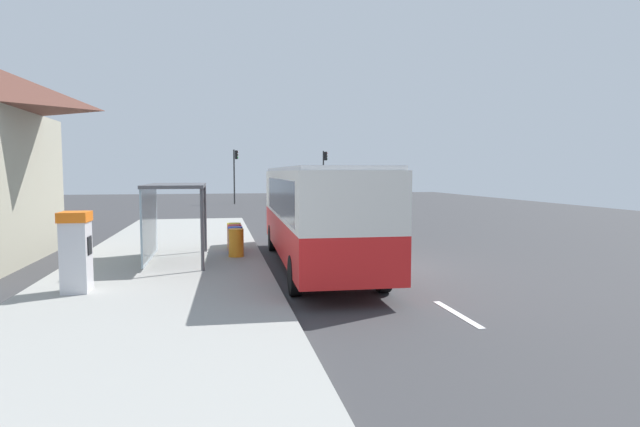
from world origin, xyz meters
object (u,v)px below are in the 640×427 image
Objects in this scene: bus at (316,210)px; traffic_light_near_side at (324,169)px; recycling_bin_orange at (236,243)px; ticket_machine at (76,251)px; recycling_bin_yellow at (234,235)px; recycling_bin_blue at (235,240)px; sedan_far at (285,193)px; white_van at (317,196)px; sedan_near at (298,198)px; traffic_light_far_side at (235,168)px; recycling_bin_red at (235,238)px; bus_shelter at (166,202)px.

bus is 2.16× the size of traffic_light_near_side.
traffic_light_near_side is (9.70, 32.41, 2.75)m from recycling_bin_orange.
ticket_machine reaches higher than recycling_bin_yellow.
ticket_machine reaches higher than recycling_bin_blue.
white_van is at bearing -90.31° from sedan_far.
ticket_machine is at bearing -130.30° from recycling_bin_orange.
recycling_bin_blue is 0.19× the size of traffic_light_near_side.
traffic_light_far_side is (-5.40, 4.85, 2.67)m from sedan_near.
recycling_bin_yellow is (3.95, 6.76, -0.52)m from ticket_machine.
recycling_bin_yellow is (0.00, 0.70, 0.00)m from recycling_bin_red.
bus reaches higher than bus_shelter.
traffic_light_far_side is at bearing 92.29° from bus.
ticket_machine is 0.37× the size of traffic_light_far_side.
traffic_light_far_side reaches higher than recycling_bin_orange.
white_van is 13.97m from traffic_light_near_side.
recycling_bin_red is 1.00× the size of recycling_bin_yellow.
recycling_bin_yellow is 31.95m from traffic_light_near_side.
recycling_bin_red is at bearing -91.97° from traffic_light_far_side.
recycling_bin_orange is at bearing 49.70° from ticket_machine.
bus is at bearing -55.94° from recycling_bin_yellow.
ticket_machine is 6.67m from recycling_bin_blue.
bus_shelter is (-2.21, -1.23, 1.44)m from recycling_bin_blue.
traffic_light_far_side reaches higher than bus_shelter.
white_van is 15.33m from traffic_light_far_side.
bus_shelter reaches higher than sedan_near.
bus is 4.82m from bus_shelter.
sedan_near reaches higher than recycling_bin_orange.
sedan_near is (0.10, 9.38, -0.55)m from white_van.
bus is 11.66× the size of recycling_bin_orange.
recycling_bin_yellow is at bearing -110.75° from white_van.
recycling_bin_blue is at bearing -99.93° from sedan_far.
recycling_bin_orange is (-2.49, 1.58, -1.19)m from bus.
recycling_bin_orange is 1.00× the size of recycling_bin_yellow.
bus_shelter is at bearing 67.17° from ticket_machine.
bus is 2.77× the size of bus_shelter.
recycling_bin_blue is at bearing 29.13° from bus_shelter.
bus is at bearing -12.57° from bus_shelter.
white_van is at bearing -90.61° from sedan_near.
white_van is 20.05m from recycling_bin_orange.
traffic_light_near_side reaches higher than recycling_bin_yellow.
white_van is at bearing 79.24° from bus.
recycling_bin_orange is 0.18× the size of traffic_light_far_side.
bus_shelter is at bearing -113.80° from white_van.
recycling_bin_yellow is 3.73m from bus_shelter.
recycling_bin_red is (3.95, 6.06, -0.52)m from ticket_machine.
traffic_light_far_side reaches higher than sedan_far.
white_van is 25.81m from ticket_machine.
bus reaches higher than recycling_bin_yellow.
recycling_bin_red is at bearing 90.00° from recycling_bin_orange.
traffic_light_near_side is (3.19, -5.45, 2.61)m from sedan_far.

